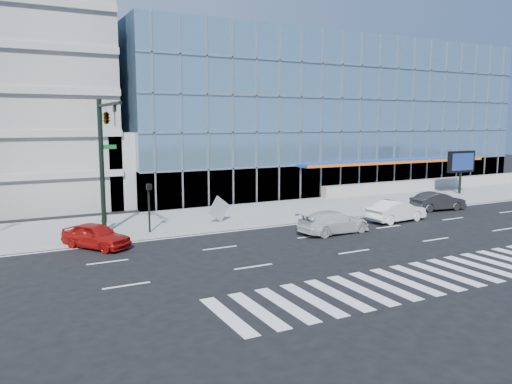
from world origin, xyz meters
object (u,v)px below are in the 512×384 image
Objects in this scene: tilted_panel at (219,209)px; ped_signal_post at (149,200)px; white_suv at (334,222)px; pedestrian at (105,216)px; dark_sedan at (438,201)px; traffic_signal at (105,134)px; white_sedan at (396,211)px; marquee_sign at (461,163)px; red_sedan at (96,236)px.

ped_signal_post is at bearing 174.95° from tilted_panel.
white_suv is 2.78× the size of pedestrian.
traffic_signal is at bearing 93.94° from dark_sedan.
dark_sedan is 24.83m from pedestrian.
tilted_panel reaches higher than dark_sedan.
traffic_signal is at bearing 74.01° from white_sedan.
white_suv is 14.30m from pedestrian.
marquee_sign is 0.89× the size of white_sedan.
white_suv is 1.11× the size of dark_sedan.
ped_signal_post is 0.75× the size of marquee_sign.
dark_sedan is 1.06× the size of red_sedan.
traffic_signal is 5.76m from pedestrian.
white_sedan reaches higher than red_sedan.
dark_sedan is at bearing -5.00° from ped_signal_post.
dark_sedan is 3.31× the size of tilted_panel.
white_sedan is at bearing -41.11° from red_sedan.
marquee_sign is 16.01m from white_sedan.
white_suv is (10.22, -4.79, -1.45)m from ped_signal_post.
marquee_sign reaches higher than ped_signal_post.
pedestrian is 7.35m from tilted_panel.
ped_signal_post is 11.38m from white_suv.
white_suv is 1.06× the size of white_sedan.
marquee_sign is at bearing -51.33° from dark_sedan.
white_sedan is 19.80m from red_sedan.
ped_signal_post is (2.50, 0.37, -4.02)m from traffic_signal.
dark_sedan reaches higher than red_sedan.
tilted_panel is at bearing 39.68° from white_suv.
white_suv is 12.33m from dark_sedan.
white_sedan is at bearing -10.39° from traffic_signal.
white_sedan is 1.11× the size of red_sedan.
dark_sedan is at bearing -3.63° from traffic_signal.
red_sedan is (-13.70, 2.96, -0.00)m from white_suv.
white_sedan is (-14.28, -6.86, -2.33)m from marquee_sign.
dark_sedan is (6.00, 1.86, -0.03)m from white_sedan.
red_sedan is at bearing 78.65° from white_sedan.
marquee_sign reaches higher than dark_sedan.
traffic_signal is at bearing 68.12° from white_suv.
marquee_sign is at bearing -10.98° from tilted_panel.
tilted_panel is at bearing -102.72° from pedestrian.
traffic_signal is 1.67× the size of white_suv.
tilted_panel is at bearing 10.66° from ped_signal_post.
marquee_sign is at bearing -71.62° from white_suv.
marquee_sign is at bearing 5.92° from traffic_signal.
traffic_signal is 5.75m from red_sedan.
marquee_sign is 0.93× the size of dark_sedan.
white_suv is 3.68× the size of tilted_panel.
white_suv is at bearing -158.87° from marquee_sign.
white_suv is 1.18× the size of red_sedan.
ped_signal_post is 0.63× the size of white_suv.
marquee_sign is at bearing -69.95° from white_sedan.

